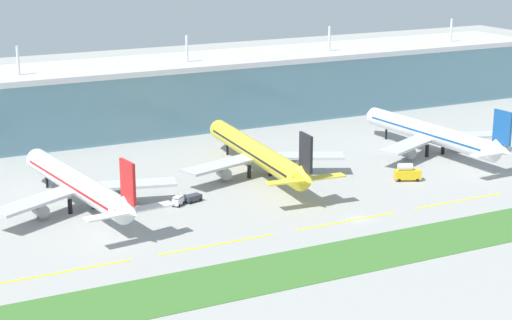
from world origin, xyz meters
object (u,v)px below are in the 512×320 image
airliner_near (79,185)px  fuel_truck (407,173)px  baggage_cart (178,201)px  airliner_middle (258,153)px  airliner_far (433,134)px  pushback_tug (193,198)px

airliner_near → fuel_truck: 89.01m
baggage_cart → fuel_truck: size_ratio=0.51×
airliner_near → airliner_middle: size_ratio=0.92×
fuel_truck → baggage_cart: bearing=172.5°
airliner_middle → fuel_truck: size_ratio=9.29×
airliner_near → airliner_far: same height
airliner_far → baggage_cart: bearing=-173.0°
airliner_near → baggage_cart: 24.85m
pushback_tug → airliner_near: bearing=165.3°
pushback_tug → baggage_cart: size_ratio=1.26×
airliner_middle → baggage_cart: bearing=-153.7°
airliner_near → baggage_cart: size_ratio=16.76×
airliner_middle → baggage_cart: airliner_middle is taller
airliner_near → airliner_far: bearing=1.3°
airliner_middle → airliner_far: same height
pushback_tug → fuel_truck: (60.00, -9.60, 1.16)m
airliner_middle → airliner_far: (58.00, -4.01, -0.01)m
airliner_far → pushback_tug: (-83.73, -9.72, -5.35)m
pushback_tug → fuel_truck: 60.77m
baggage_cart → fuel_truck: (64.49, -8.44, 1.00)m
airliner_far → airliner_near: bearing=-178.7°
airliner_far → pushback_tug: size_ratio=13.42×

